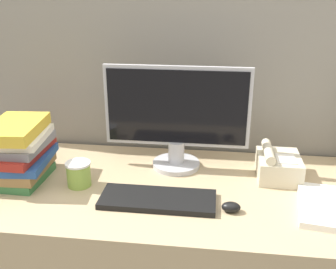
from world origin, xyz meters
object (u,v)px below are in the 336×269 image
at_px(keyboard, 158,199).
at_px(monitor, 177,118).
at_px(mouse, 231,207).
at_px(desk_telephone, 278,166).
at_px(book_stack, 17,151).
at_px(coffee_cup, 79,174).

bearing_deg(keyboard, monitor, 83.86).
xyz_separation_m(mouse, desk_telephone, (0.18, 0.27, 0.03)).
height_order(monitor, book_stack, monitor).
relative_size(keyboard, book_stack, 1.34).
height_order(mouse, coffee_cup, coffee_cup).
relative_size(keyboard, mouse, 6.30).
xyz_separation_m(monitor, mouse, (0.22, -0.32, -0.19)).
bearing_deg(book_stack, keyboard, -11.04).
bearing_deg(keyboard, book_stack, 168.96).
bearing_deg(coffee_cup, book_stack, 173.82).
xyz_separation_m(mouse, coffee_cup, (-0.56, 0.11, 0.03)).
xyz_separation_m(keyboard, book_stack, (-0.55, 0.11, 0.11)).
distance_m(keyboard, coffee_cup, 0.32).
bearing_deg(keyboard, coffee_cup, 165.24).
distance_m(monitor, mouse, 0.43).
height_order(coffee_cup, book_stack, book_stack).
xyz_separation_m(coffee_cup, desk_telephone, (0.74, 0.16, 0.00)).
bearing_deg(coffee_cup, monitor, 31.44).
height_order(keyboard, book_stack, book_stack).
bearing_deg(monitor, desk_telephone, -6.87).
relative_size(monitor, keyboard, 1.44).
height_order(keyboard, mouse, mouse).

